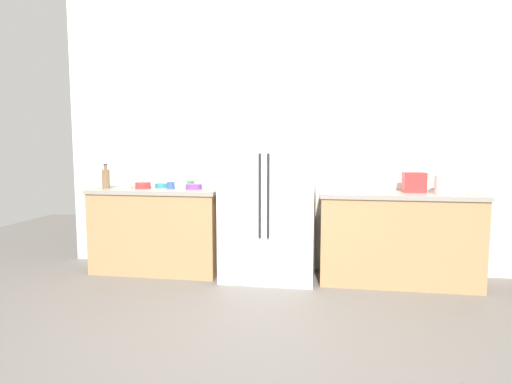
{
  "coord_description": "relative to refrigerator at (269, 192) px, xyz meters",
  "views": [
    {
      "loc": [
        0.52,
        -2.8,
        1.35
      ],
      "look_at": [
        -0.03,
        0.46,
        1.0
      ],
      "focal_mm": 30.13,
      "sensor_mm": 36.0,
      "label": 1
    }
  ],
  "objects": [
    {
      "name": "bowl_b",
      "position": [
        -1.21,
        0.17,
        0.04
      ],
      "size": [
        0.15,
        0.15,
        0.05
      ],
      "primitive_type": "cylinder",
      "color": "teal",
      "rests_on": "counter_left"
    },
    {
      "name": "cup_c",
      "position": [
        -0.9,
        0.22,
        0.05
      ],
      "size": [
        0.08,
        0.08,
        0.08
      ],
      "primitive_type": "cylinder",
      "color": "green",
      "rests_on": "counter_left"
    },
    {
      "name": "cup_b",
      "position": [
        -1.06,
        0.05,
        0.05
      ],
      "size": [
        0.08,
        0.08,
        0.07
      ],
      "primitive_type": "cylinder",
      "color": "blue",
      "rests_on": "counter_left"
    },
    {
      "name": "cup_a",
      "position": [
        -1.54,
        0.01,
        0.06
      ],
      "size": [
        0.09,
        0.09,
        0.1
      ],
      "primitive_type": "cylinder",
      "color": "white",
      "rests_on": "counter_left"
    },
    {
      "name": "toaster",
      "position": [
        1.43,
        0.12,
        0.11
      ],
      "size": [
        0.21,
        0.18,
        0.2
      ],
      "primitive_type": "cube",
      "color": "red",
      "rests_on": "counter_right"
    },
    {
      "name": "counter_right",
      "position": [
        1.28,
        0.05,
        -0.44
      ],
      "size": [
        1.52,
        0.62,
        0.9
      ],
      "color": "tan",
      "rests_on": "ground_plane"
    },
    {
      "name": "ground_plane",
      "position": [
        0.06,
        -1.49,
        -0.89
      ],
      "size": [
        9.75,
        9.75,
        0.0
      ],
      "primitive_type": "plane",
      "color": "slate"
    },
    {
      "name": "counter_left",
      "position": [
        -1.21,
        0.05,
        -0.44
      ],
      "size": [
        1.38,
        0.62,
        0.9
      ],
      "color": "tan",
      "rests_on": "ground_plane"
    },
    {
      "name": "bowl_a",
      "position": [
        -0.81,
        0.07,
        0.04
      ],
      "size": [
        0.17,
        0.17,
        0.05
      ],
      "primitive_type": "cylinder",
      "color": "purple",
      "rests_on": "counter_left"
    },
    {
      "name": "kitchen_back_panel",
      "position": [
        0.06,
        0.4,
        0.64
      ],
      "size": [
        4.87,
        0.1,
        3.04
      ],
      "primitive_type": "cube",
      "color": "silver",
      "rests_on": "ground_plane"
    },
    {
      "name": "bottle_a",
      "position": [
        -1.76,
        -0.02,
        0.12
      ],
      "size": [
        0.08,
        0.08,
        0.27
      ],
      "color": "brown",
      "rests_on": "counter_left"
    },
    {
      "name": "refrigerator",
      "position": [
        0.0,
        0.0,
        0.0
      ],
      "size": [
        0.93,
        0.69,
        1.77
      ],
      "color": "white",
      "rests_on": "ground_plane"
    },
    {
      "name": "rice_cooker",
      "position": [
        1.73,
        -0.01,
        0.15
      ],
      "size": [
        0.28,
        0.28,
        0.3
      ],
      "color": "white",
      "rests_on": "counter_right"
    },
    {
      "name": "bowl_c",
      "position": [
        -1.37,
        0.03,
        0.05
      ],
      "size": [
        0.16,
        0.16,
        0.07
      ],
      "primitive_type": "cylinder",
      "color": "red",
      "rests_on": "counter_left"
    }
  ]
}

